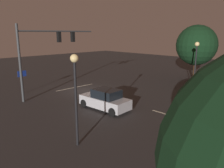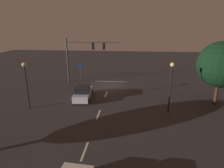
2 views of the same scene
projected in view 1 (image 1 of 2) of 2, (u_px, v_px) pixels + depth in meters
The scene contains 10 objects.
ground_plane at pixel (86, 90), 24.04m from camera, with size 80.00×80.00×0.00m, color #2D2B2B.
traffic_signal_assembly at pixel (46, 47), 20.79m from camera, with size 8.20×0.47×6.93m.
lane_dash_far at pixel (111, 98), 21.26m from camera, with size 2.20×0.16×0.01m, color beige.
lane_dash_mid at pixel (165, 114), 17.08m from camera, with size 2.20×0.16×0.01m, color beige.
stop_bar at pixel (75, 87), 25.42m from camera, with size 5.00×0.16×0.01m, color beige.
car_approaching at pixel (105, 100), 17.96m from camera, with size 2.18×4.47×1.70m.
street_lamp_left_kerb at pixel (196, 58), 21.93m from camera, with size 0.44×0.44×5.29m.
street_lamp_right_kerb at pixel (75, 83), 11.51m from camera, with size 0.44×0.44×5.08m.
route_sign at pixel (22, 77), 22.47m from camera, with size 0.90×0.12×2.43m.
tree_left_near at pixel (197, 45), 27.45m from camera, with size 5.02×5.02×7.17m.
Camera 1 is at (14.20, 18.65, 6.11)m, focal length 35.22 mm.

